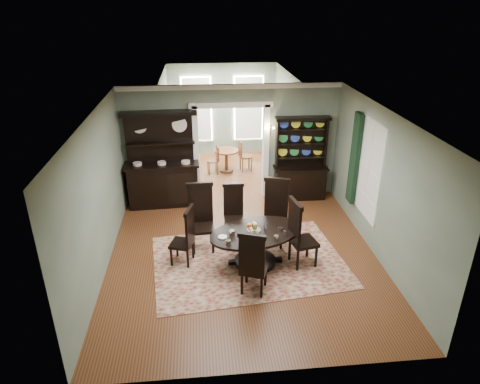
# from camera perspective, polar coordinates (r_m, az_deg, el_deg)

# --- Properties ---
(room) EXTENTS (5.51, 6.01, 3.01)m
(room) POSITION_cam_1_polar(r_m,az_deg,el_deg) (8.26, 0.45, 0.70)
(room) COLOR brown
(room) RESTS_ON ground
(parlor) EXTENTS (3.51, 3.50, 3.01)m
(parlor) POSITION_cam_1_polar(r_m,az_deg,el_deg) (13.46, -2.06, 9.97)
(parlor) COLOR brown
(parlor) RESTS_ON ground
(doorway_trim) EXTENTS (2.08, 0.25, 2.57)m
(doorway_trim) POSITION_cam_1_polar(r_m,az_deg,el_deg) (11.00, -1.19, 7.14)
(doorway_trim) COLOR white
(doorway_trim) RESTS_ON floor
(right_window) EXTENTS (0.15, 1.47, 2.12)m
(right_window) POSITION_cam_1_polar(r_m,az_deg,el_deg) (9.68, 15.96, 3.56)
(right_window) COLOR white
(right_window) RESTS_ON wall_right
(wall_sconce) EXTENTS (0.27, 0.21, 0.21)m
(wall_sconce) POSITION_cam_1_polar(r_m,az_deg,el_deg) (10.89, 3.90, 8.40)
(wall_sconce) COLOR #C27433
(wall_sconce) RESTS_ON back_wall_right
(rug) EXTENTS (4.07, 3.08, 0.01)m
(rug) POSITION_cam_1_polar(r_m,az_deg,el_deg) (8.84, 1.17, -9.20)
(rug) COLOR maroon
(rug) RESTS_ON floor
(dining_table) EXTENTS (2.18, 2.18, 0.74)m
(dining_table) POSITION_cam_1_polar(r_m,az_deg,el_deg) (8.51, 2.10, -6.59)
(dining_table) COLOR black
(dining_table) RESTS_ON rug
(centerpiece) EXTENTS (1.34, 0.86, 0.22)m
(centerpiece) POSITION_cam_1_polar(r_m,az_deg,el_deg) (8.35, 1.85, -4.99)
(centerpiece) COLOR white
(centerpiece) RESTS_ON dining_table
(chair_far_left) EXTENTS (0.57, 0.54, 1.45)m
(chair_far_left) POSITION_cam_1_polar(r_m,az_deg,el_deg) (9.00, -5.20, -3.02)
(chair_far_left) COLOR black
(chair_far_left) RESTS_ON rug
(chair_far_mid) EXTENTS (0.48, 0.45, 1.23)m
(chair_far_mid) POSITION_cam_1_polar(r_m,az_deg,el_deg) (9.44, -0.86, -2.29)
(chair_far_mid) COLOR black
(chair_far_mid) RESTS_ON rug
(chair_far_right) EXTENTS (0.68, 0.66, 1.45)m
(chair_far_right) POSITION_cam_1_polar(r_m,az_deg,el_deg) (9.21, 4.73, -2.31)
(chair_far_right) COLOR black
(chair_far_right) RESTS_ON rug
(chair_end_left) EXTENTS (0.55, 0.57, 1.24)m
(chair_end_left) POSITION_cam_1_polar(r_m,az_deg,el_deg) (8.52, -7.19, -5.69)
(chair_end_left) COLOR black
(chair_end_left) RESTS_ON rug
(chair_end_right) EXTENTS (0.60, 0.62, 1.43)m
(chair_end_right) POSITION_cam_1_polar(r_m,az_deg,el_deg) (8.43, 7.82, -5.31)
(chair_end_right) COLOR black
(chair_end_right) RESTS_ON rug
(chair_near) EXTENTS (0.61, 0.59, 1.30)m
(chair_near) POSITION_cam_1_polar(r_m,az_deg,el_deg) (7.60, 1.72, -9.34)
(chair_near) COLOR black
(chair_near) RESTS_ON rug
(sideboard) EXTENTS (1.86, 0.74, 2.42)m
(sideboard) POSITION_cam_1_polar(r_m,az_deg,el_deg) (11.01, -10.25, 2.47)
(sideboard) COLOR black
(sideboard) RESTS_ON floor
(welsh_dresser) EXTENTS (1.41, 0.54, 2.18)m
(welsh_dresser) POSITION_cam_1_polar(r_m,az_deg,el_deg) (11.33, 8.04, 3.00)
(welsh_dresser) COLOR black
(welsh_dresser) RESTS_ON floor
(parlor_table) EXTENTS (0.74, 0.74, 0.69)m
(parlor_table) POSITION_cam_1_polar(r_m,az_deg,el_deg) (13.07, -1.82, 4.62)
(parlor_table) COLOR brown
(parlor_table) RESTS_ON parlor_floor
(parlor_chair_left) EXTENTS (0.38, 0.37, 0.86)m
(parlor_chair_left) POSITION_cam_1_polar(r_m,az_deg,el_deg) (12.93, -3.41, 4.43)
(parlor_chair_left) COLOR brown
(parlor_chair_left) RESTS_ON parlor_floor
(parlor_chair_right) EXTENTS (0.42, 0.41, 0.96)m
(parlor_chair_right) POSITION_cam_1_polar(r_m,az_deg,el_deg) (13.10, 0.50, 4.97)
(parlor_chair_right) COLOR brown
(parlor_chair_right) RESTS_ON parlor_floor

